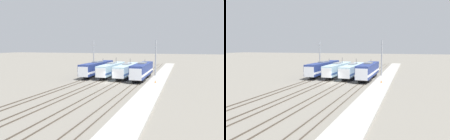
# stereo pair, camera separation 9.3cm
# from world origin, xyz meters

# --- Properties ---
(ground_plane) EXTENTS (400.00, 400.00, 0.00)m
(ground_plane) POSITION_xyz_m (0.00, 0.00, 0.00)
(ground_plane) COLOR slate
(rail_pair_far_left) EXTENTS (1.51, 120.00, 0.15)m
(rail_pair_far_left) POSITION_xyz_m (-6.67, 0.00, 0.07)
(rail_pair_far_left) COLOR #4C4238
(rail_pair_far_left) RESTS_ON ground_plane
(rail_pair_center_left) EXTENTS (1.51, 120.00, 0.15)m
(rail_pair_center_left) POSITION_xyz_m (-2.22, 0.00, 0.07)
(rail_pair_center_left) COLOR #4C4238
(rail_pair_center_left) RESTS_ON ground_plane
(rail_pair_center_right) EXTENTS (1.51, 120.00, 0.15)m
(rail_pair_center_right) POSITION_xyz_m (2.22, 0.00, 0.07)
(rail_pair_center_right) COLOR #4C4238
(rail_pair_center_right) RESTS_ON ground_plane
(rail_pair_far_right) EXTENTS (1.51, 120.00, 0.15)m
(rail_pair_far_right) POSITION_xyz_m (6.67, 0.00, 0.07)
(rail_pair_far_right) COLOR #4C4238
(rail_pair_far_right) RESTS_ON ground_plane
(locomotive_far_left) EXTENTS (2.93, 19.84, 4.73)m
(locomotive_far_left) POSITION_xyz_m (-6.67, 10.33, 2.19)
(locomotive_far_left) COLOR black
(locomotive_far_left) RESTS_ON ground_plane
(locomotive_center_left) EXTENTS (2.83, 18.15, 5.14)m
(locomotive_center_left) POSITION_xyz_m (-2.22, 9.87, 2.05)
(locomotive_center_left) COLOR #232326
(locomotive_center_left) RESTS_ON ground_plane
(locomotive_center_right) EXTENTS (3.09, 17.38, 4.94)m
(locomotive_center_right) POSITION_xyz_m (2.22, 9.24, 2.03)
(locomotive_center_right) COLOR #232326
(locomotive_center_right) RESTS_ON ground_plane
(locomotive_far_right) EXTENTS (3.11, 17.69, 4.88)m
(locomotive_far_right) POSITION_xyz_m (6.67, 7.98, 2.26)
(locomotive_far_right) COLOR black
(locomotive_far_right) RESTS_ON ground_plane
(catenary_tower_left) EXTENTS (2.25, 0.33, 10.07)m
(catenary_tower_left) POSITION_xyz_m (-9.23, 13.91, 5.23)
(catenary_tower_left) COLOR gray
(catenary_tower_left) RESTS_ON ground_plane
(catenary_tower_right) EXTENTS (2.25, 0.33, 10.07)m
(catenary_tower_right) POSITION_xyz_m (9.37, 13.91, 5.23)
(catenary_tower_right) COLOR gray
(catenary_tower_right) RESTS_ON ground_plane
(platform) EXTENTS (4.00, 120.00, 0.32)m
(platform) POSITION_xyz_m (10.94, 0.00, 0.16)
(platform) COLOR #A8A59E
(platform) RESTS_ON ground_plane
(traffic_cone) EXTENTS (0.35, 0.35, 0.49)m
(traffic_cone) POSITION_xyz_m (10.83, 1.63, 0.57)
(traffic_cone) COLOR orange
(traffic_cone) RESTS_ON platform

